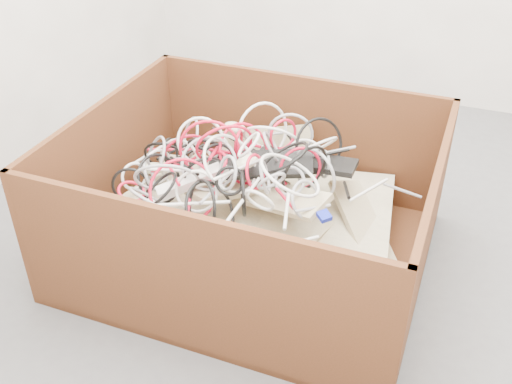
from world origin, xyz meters
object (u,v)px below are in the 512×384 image
(power_strip_left, at_px, (193,180))
(power_strip_right, at_px, (169,226))
(cardboard_box, at_px, (250,227))
(vga_plug, at_px, (324,216))

(power_strip_left, bearing_deg, power_strip_right, -125.38)
(power_strip_left, distance_m, power_strip_right, 0.23)
(cardboard_box, xyz_separation_m, vga_plug, (0.33, -0.14, 0.23))
(cardboard_box, distance_m, vga_plug, 0.43)
(cardboard_box, bearing_deg, power_strip_right, -117.82)
(power_strip_left, bearing_deg, vga_plug, -42.11)
(cardboard_box, relative_size, power_strip_right, 4.70)
(power_strip_right, height_order, vga_plug, vga_plug)
(cardboard_box, xyz_separation_m, power_strip_right, (-0.17, -0.32, 0.19))
(power_strip_left, relative_size, vga_plug, 6.16)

